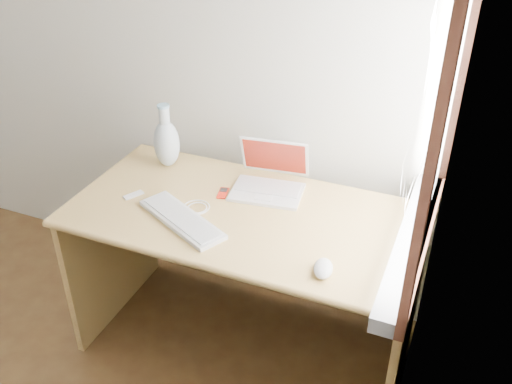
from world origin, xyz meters
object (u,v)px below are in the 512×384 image
at_px(laptop, 270,180).
at_px(external_keyboard, 182,219).
at_px(desk, 253,243).
at_px(vase, 166,142).

relative_size(laptop, external_keyboard, 0.73).
xyz_separation_m(desk, external_keyboard, (-0.20, -0.24, 0.23)).
bearing_deg(desk, vase, 164.03).
xyz_separation_m(external_keyboard, vase, (-0.28, 0.38, 0.11)).
distance_m(desk, external_keyboard, 0.39).
distance_m(laptop, external_keyboard, 0.43).
distance_m(desk, laptop, 0.29).
height_order(external_keyboard, vase, vase).
bearing_deg(external_keyboard, desk, 76.27).
bearing_deg(laptop, desk, -112.06).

